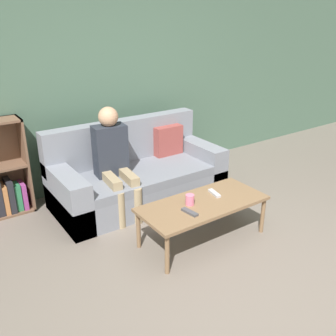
{
  "coord_description": "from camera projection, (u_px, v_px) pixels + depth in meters",
  "views": [
    {
      "loc": [
        -2.01,
        -1.49,
        2.0
      ],
      "look_at": [
        -0.03,
        1.38,
        0.57
      ],
      "focal_mm": 40.0,
      "sensor_mm": 36.0,
      "label": 1
    }
  ],
  "objects": [
    {
      "name": "tv_remote_1",
      "position": [
        190.0,
        212.0,
        3.25
      ],
      "size": [
        0.07,
        0.17,
        0.02
      ],
      "rotation": [
        0.0,
        0.0,
        0.13
      ],
      "color": "#47474C",
      "rests_on": "coffee_table"
    },
    {
      "name": "cup_near",
      "position": [
        190.0,
        200.0,
        3.39
      ],
      "size": [
        0.08,
        0.08,
        0.1
      ],
      "color": "pink",
      "rests_on": "coffee_table"
    },
    {
      "name": "person_adult",
      "position": [
        113.0,
        155.0,
        3.92
      ],
      "size": [
        0.37,
        0.64,
        1.13
      ],
      "rotation": [
        0.0,
        0.0,
        -0.1
      ],
      "color": "#9E8966",
      "rests_on": "ground_plane"
    },
    {
      "name": "ground_plane",
      "position": [
        271.0,
        289.0,
        2.95
      ],
      "size": [
        22.0,
        22.0,
        0.0
      ],
      "primitive_type": "plane",
      "color": "#70665B"
    },
    {
      "name": "wall_back",
      "position": [
        111.0,
        78.0,
        4.46
      ],
      "size": [
        12.0,
        0.06,
        2.6
      ],
      "color": "#4C6B56",
      "rests_on": "ground_plane"
    },
    {
      "name": "couch",
      "position": [
        138.0,
        176.0,
        4.3
      ],
      "size": [
        1.92,
        0.88,
        0.88
      ],
      "color": "gray",
      "rests_on": "ground_plane"
    },
    {
      "name": "tv_remote_0",
      "position": [
        214.0,
        193.0,
        3.6
      ],
      "size": [
        0.08,
        0.18,
        0.02
      ],
      "rotation": [
        0.0,
        0.0,
        -0.19
      ],
      "color": "#B7B7BC",
      "rests_on": "coffee_table"
    },
    {
      "name": "coffee_table",
      "position": [
        203.0,
        206.0,
        3.46
      ],
      "size": [
        1.21,
        0.54,
        0.4
      ],
      "color": "brown",
      "rests_on": "ground_plane"
    }
  ]
}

